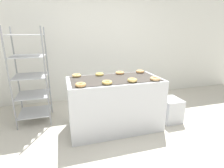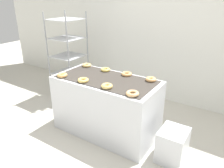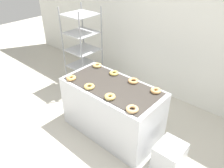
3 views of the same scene
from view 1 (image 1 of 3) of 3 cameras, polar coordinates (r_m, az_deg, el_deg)
name	(u,v)px [view 1 (image 1 of 3)]	position (r m, az deg, el deg)	size (l,w,h in m)	color
ground_plane	(128,149)	(2.55, 5.16, -20.42)	(14.00, 14.00, 0.00)	beige
wall_back	(95,39)	(4.09, -5.51, 14.55)	(8.00, 0.05, 2.80)	silver
fryer_machine	(115,104)	(2.85, 0.86, -6.42)	(1.46, 0.74, 0.85)	silver
baking_rack_cart	(31,76)	(3.25, -25.00, 2.38)	(0.55, 0.55, 1.63)	gray
glaze_bin	(170,110)	(3.31, 18.49, -8.00)	(0.32, 0.37, 0.41)	silver
donut_near_left	(81,85)	(2.34, -10.21, -0.20)	(0.14, 0.14, 0.05)	#E2A65C
donut_near_midleft	(107,82)	(2.42, -1.64, 0.55)	(0.15, 0.15, 0.04)	#E6BC60
donut_near_midright	(132,80)	(2.54, 6.63, 1.28)	(0.14, 0.14, 0.05)	#DFB964
donut_near_right	(155,79)	(2.69, 13.89, 1.69)	(0.15, 0.15, 0.04)	tan
donut_far_left	(77,75)	(2.87, -11.50, 2.74)	(0.14, 0.14, 0.04)	#DBB468
donut_far_midleft	(99,74)	(2.91, -4.11, 3.19)	(0.14, 0.14, 0.04)	#D9BA5A
donut_far_midright	(120,73)	(3.01, 2.58, 3.68)	(0.15, 0.15, 0.04)	#E7A763
donut_far_right	(140,71)	(3.14, 9.14, 4.07)	(0.14, 0.14, 0.05)	#ECAB66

